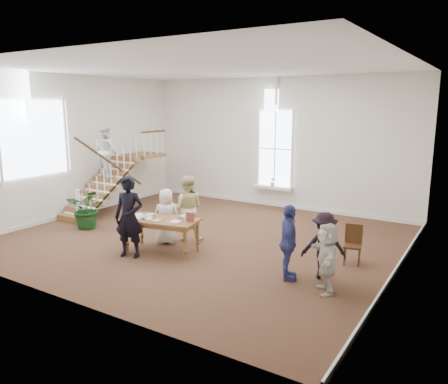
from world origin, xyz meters
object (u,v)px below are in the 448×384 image
Objects in this scene: woman_cluster_a at (288,243)px; woman_cluster_c at (327,258)px; police_officer at (129,217)px; woman_cluster_b at (324,246)px; person_yellow at (187,208)px; side_chair at (353,242)px; floor_plant at (88,208)px; library_table at (161,222)px; elderly_woman at (166,216)px.

woman_cluster_a is 1.14× the size of woman_cluster_c.
police_officer is 1.40× the size of woman_cluster_c.
woman_cluster_c is at bearing 86.25° from woman_cluster_b.
side_chair is (4.23, 0.65, -0.38)m from person_yellow.
woman_cluster_b is 0.71m from woman_cluster_c.
woman_cluster_c is at bearing -4.63° from floor_plant.
woman_cluster_c is 1.89m from side_chair.
floor_plant is (-3.18, 0.48, -0.15)m from library_table.
woman_cluster_c is (4.55, -0.73, -0.03)m from elderly_woman.
person_yellow is at bearing 58.82° from police_officer.
woman_cluster_a is at bearing 147.73° from elderly_woman.
library_table is 1.39× the size of woman_cluster_c.
police_officer is 1.28m from elderly_woman.
side_chair reaches higher than library_table.
person_yellow is 4.43m from woman_cluster_c.
woman_cluster_a reaches higher than floor_plant.
woman_cluster_c is at bearing -101.16° from side_chair.
police_officer is 2.16× the size of side_chair.
elderly_woman is 2.86m from floor_plant.
library_table is 4.22m from woman_cluster_c.
library_table is 1.10× the size of person_yellow.
woman_cluster_b is at bearing 142.39° from person_yellow.
floor_plant is (-6.52, 0.40, -0.20)m from woman_cluster_a.
elderly_woman is 1.02× the size of woman_cluster_b.
woman_cluster_c is at bearing -126.54° from woman_cluster_a.
woman_cluster_c is (4.25, -1.23, -0.18)m from person_yellow.
police_officer is at bearing -12.41° from woman_cluster_b.
woman_cluster_b is at bearing -76.93° from woman_cluster_a.
elderly_woman is 1.04× the size of woman_cluster_c.
police_officer is at bearing -164.26° from side_chair.
woman_cluster_c is 7.42m from floor_plant.
library_table is 0.69m from elderly_woman.
floor_plant is (-7.12, -0.05, -0.11)m from woman_cluster_b.
elderly_woman is at bearing 2.65° from floor_plant.
library_table is 3.97m from woman_cluster_b.
library_table is 2.14× the size of side_chair.
elderly_woman is 0.60m from person_yellow.
library_table is 0.80m from police_officer.
person_yellow is 1.24× the size of woman_cluster_b.
elderly_woman is at bearing 57.95° from woman_cluster_a.
floor_plant is 7.50m from side_chair.
police_officer reaches higher than floor_plant.
floor_plant is at bearing 160.20° from library_table.
woman_cluster_a reaches higher than library_table.
woman_cluster_b is (4.37, 1.17, -0.26)m from police_officer.
woman_cluster_b is (0.60, 0.45, -0.09)m from woman_cluster_a.
side_chair is at bearing 9.83° from floor_plant.
woman_cluster_b is at bearing 154.88° from elderly_woman.
floor_plant is (-7.40, 0.60, -0.10)m from woman_cluster_c.
elderly_woman is 4.68m from side_chair.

